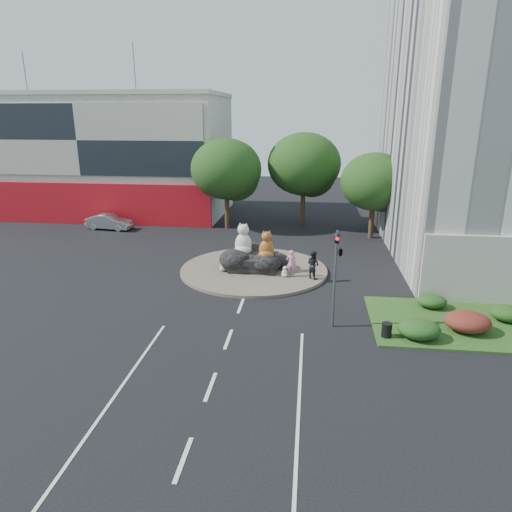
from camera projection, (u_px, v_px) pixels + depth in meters
The scene contains 22 objects.
ground at pixel (228, 339), 21.79m from camera, with size 120.00×120.00×0.00m, color black.
roundabout_island at pixel (254, 270), 31.24m from camera, with size 10.00×10.00×0.20m, color brown.
rock_plinth at pixel (254, 262), 31.07m from camera, with size 3.20×2.60×0.90m, color black, non-canonical shape.
shophouse_block at pixel (106, 155), 48.43m from camera, with size 25.20×12.30×17.40m.
grass_verge at pixel (470, 324), 23.26m from camera, with size 10.00×6.00×0.12m, color #1D4818.
tree_left at pixel (227, 172), 41.58m from camera, with size 6.46×6.46×8.27m.
tree_mid at pixel (305, 167), 42.60m from camera, with size 6.84×6.84×8.76m.
tree_right at pixel (375, 184), 38.41m from camera, with size 5.70×5.70×7.30m.
hedge_near_green at pixel (419, 329), 21.55m from camera, with size 2.00×1.60×0.90m, color #123913.
hedge_red at pixel (468, 322), 22.21m from camera, with size 2.20×1.76×0.99m, color #4B1614.
hedge_mid_green at pixel (509, 313), 23.37m from camera, with size 1.80×1.44×0.81m, color #123913.
hedge_back_green at pixel (432, 301), 25.01m from camera, with size 1.60×1.28×0.72m, color #123913.
traffic_light at pixel (338, 259), 22.03m from camera, with size 0.44×1.24×5.00m.
street_lamp at pixel (467, 217), 26.58m from camera, with size 2.34×0.22×8.06m.
cat_white at pixel (243, 239), 30.88m from camera, with size 1.35×1.17×2.25m, color beige, non-canonical shape.
cat_tabby at pixel (267, 244), 30.06m from camera, with size 1.17×1.01×1.95m, color #BA4E26, non-canonical shape.
kitten_calico at pixel (223, 265), 30.56m from camera, with size 0.53×0.46×0.88m, color silver, non-canonical shape.
kitten_white at pixel (285, 271), 29.51m from camera, with size 0.45×0.39×0.75m, color silver, non-canonical shape.
pedestrian_pink at pixel (291, 263), 29.48m from camera, with size 0.64×0.42×1.76m, color pink.
pedestrian_dark at pixel (313, 265), 29.09m from camera, with size 0.89×0.69×1.83m, color black.
parked_car at pixel (109, 222), 42.41m from camera, with size 1.51×4.33×1.43m, color #A3A5AA.
litter_bin at pixel (387, 330), 21.72m from camera, with size 0.49×0.49×0.69m, color black.
Camera 1 is at (3.63, -19.32, 10.29)m, focal length 32.00 mm.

